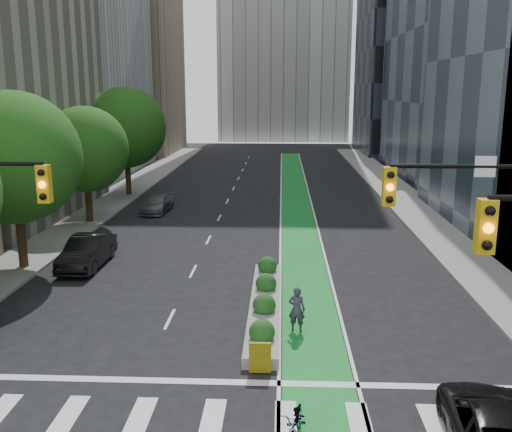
# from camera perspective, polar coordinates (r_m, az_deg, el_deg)

# --- Properties ---
(ground) EXTENTS (160.00, 160.00, 0.00)m
(ground) POSITION_cam_1_polar(r_m,az_deg,el_deg) (17.22, -4.04, -18.17)
(ground) COLOR black
(ground) RESTS_ON ground
(sidewalk_left) EXTENTS (3.60, 90.00, 0.15)m
(sidewalk_left) POSITION_cam_1_polar(r_m,az_deg,el_deg) (42.86, -16.01, 0.34)
(sidewalk_left) COLOR gray
(sidewalk_left) RESTS_ON ground
(sidewalk_right) EXTENTS (3.60, 90.00, 0.15)m
(sidewalk_right) POSITION_cam_1_polar(r_m,az_deg,el_deg) (41.85, 16.32, 0.04)
(sidewalk_right) COLOR gray
(sidewalk_right) RESTS_ON ground
(bike_lane_paint) EXTENTS (2.20, 70.00, 0.01)m
(bike_lane_paint) POSITION_cam_1_polar(r_m,az_deg,el_deg) (45.56, 4.02, 1.43)
(bike_lane_paint) COLOR #18882F
(bike_lane_paint) RESTS_ON ground
(building_tan_far) EXTENTS (14.00, 16.00, 26.00)m
(building_tan_far) POSITION_cam_1_polar(r_m,az_deg,el_deg) (83.69, -13.00, 15.15)
(building_tan_far) COLOR tan
(building_tan_far) RESTS_ON ground
(building_dark_end) EXTENTS (14.00, 18.00, 28.00)m
(building_dark_end) POSITION_cam_1_polar(r_m,az_deg,el_deg) (84.83, 15.54, 15.66)
(building_dark_end) COLOR black
(building_dark_end) RESTS_ON ground
(tree_mid) EXTENTS (6.40, 6.40, 8.78)m
(tree_mid) POSITION_cam_1_polar(r_m,az_deg,el_deg) (29.78, -23.03, 5.36)
(tree_mid) COLOR black
(tree_mid) RESTS_ON ground
(tree_midfar) EXTENTS (5.60, 5.60, 7.76)m
(tree_midfar) POSITION_cam_1_polar(r_m,az_deg,el_deg) (39.05, -16.70, 6.40)
(tree_midfar) COLOR black
(tree_midfar) RESTS_ON ground
(tree_far) EXTENTS (6.60, 6.60, 9.00)m
(tree_far) POSITION_cam_1_polar(r_m,az_deg,el_deg) (48.52, -12.89, 8.60)
(tree_far) COLOR black
(tree_far) RESTS_ON ground
(median_planter) EXTENTS (1.20, 10.26, 1.10)m
(median_planter) POSITION_cam_1_polar(r_m,az_deg,el_deg) (23.31, 0.90, -8.60)
(median_planter) COLOR gray
(median_planter) RESTS_ON ground
(bicycle) EXTENTS (0.95, 1.93, 0.97)m
(bicycle) POSITION_cam_1_polar(r_m,az_deg,el_deg) (15.47, 4.03, -19.95)
(bicycle) COLOR gray
(bicycle) RESTS_ON ground
(cyclist) EXTENTS (0.71, 0.54, 1.72)m
(cyclist) POSITION_cam_1_polar(r_m,az_deg,el_deg) (21.33, 4.09, -9.29)
(cyclist) COLOR #38343E
(cyclist) RESTS_ON ground
(parked_car_left_mid) EXTENTS (1.72, 4.82, 1.58)m
(parked_car_left_mid) POSITION_cam_1_polar(r_m,az_deg,el_deg) (29.98, -16.53, -3.44)
(parked_car_left_mid) COLOR black
(parked_car_left_mid) RESTS_ON ground
(parked_car_left_far) EXTENTS (2.02, 4.34, 1.23)m
(parked_car_left_far) POSITION_cam_1_polar(r_m,az_deg,el_deg) (42.19, -9.86, 1.21)
(parked_car_left_far) COLOR #5B5E60
(parked_car_left_far) RESTS_ON ground
(parked_car_right) EXTENTS (2.69, 4.89, 1.30)m
(parked_car_right) POSITION_cam_1_polar(r_m,az_deg,el_deg) (16.17, 22.46, -18.71)
(parked_car_right) COLOR black
(parked_car_right) RESTS_ON ground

